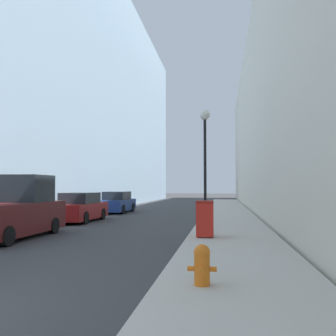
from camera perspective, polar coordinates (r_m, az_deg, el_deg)
sidewalk_right at (r=22.36m, az=9.28°, el=-7.46°), size 3.21×60.00×0.12m
building_left_glass at (r=34.97m, az=-18.11°, el=11.62°), size 12.00×60.00×21.06m
building_right_stone at (r=31.78m, az=23.06°, el=6.87°), size 12.00×60.00×14.22m
fire_hydrant at (r=6.88m, az=5.20°, el=-14.32°), size 0.52×0.41×0.72m
trash_bin at (r=13.20m, az=5.65°, el=-7.66°), size 0.60×0.66×1.25m
lamppost at (r=17.76m, az=5.66°, el=3.53°), size 0.49×0.49×5.39m
pickup_truck at (r=14.86m, az=-22.69°, el=-6.21°), size 2.10×5.25×2.32m
parked_sedan_near at (r=20.74m, az=-13.26°, el=-5.97°), size 1.80×4.52×1.55m
parked_sedan_far at (r=27.32m, az=-7.78°, el=-5.28°), size 1.81×4.64×1.51m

